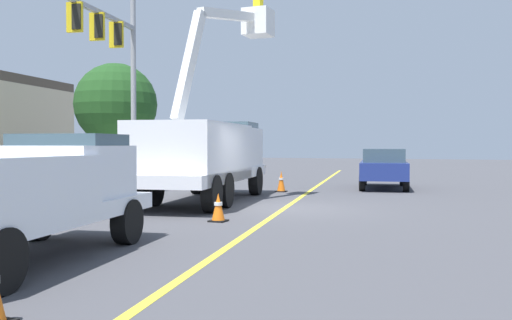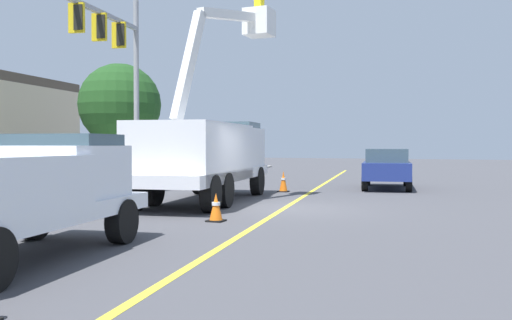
# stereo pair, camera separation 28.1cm
# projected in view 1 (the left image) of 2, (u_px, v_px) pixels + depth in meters

# --- Properties ---
(ground) EXTENTS (120.00, 120.00, 0.00)m
(ground) POSITION_uv_depth(u_px,v_px,m) (284.00, 208.00, 16.59)
(ground) COLOR #47474C
(sidewalk_far_side) EXTENTS (59.84, 12.83, 0.12)m
(sidewalk_far_side) POSITION_uv_depth(u_px,v_px,m) (33.00, 201.00, 18.32)
(sidewalk_far_side) COLOR #B2ADA3
(sidewalk_far_side) RESTS_ON ground
(lane_centre_stripe) EXTENTS (49.42, 7.89, 0.01)m
(lane_centre_stripe) POSITION_uv_depth(u_px,v_px,m) (284.00, 208.00, 16.59)
(lane_centre_stripe) COLOR yellow
(lane_centre_stripe) RESTS_ON ground
(utility_bucket_truck) EXTENTS (8.49, 3.74, 6.91)m
(utility_bucket_truck) POSITION_uv_depth(u_px,v_px,m) (206.00, 152.00, 18.59)
(utility_bucket_truck) COLOR white
(utility_bucket_truck) RESTS_ON ground
(service_pickup_truck) EXTENTS (5.86, 2.94, 2.06)m
(service_pickup_truck) POSITION_uv_depth(u_px,v_px,m) (20.00, 192.00, 9.01)
(service_pickup_truck) COLOR white
(service_pickup_truck) RESTS_ON ground
(passing_minivan) EXTENTS (5.04, 2.62, 1.69)m
(passing_minivan) POSITION_uv_depth(u_px,v_px,m) (384.00, 165.00, 24.26)
(passing_minivan) COLOR navy
(passing_minivan) RESTS_ON ground
(traffic_cone_mid_front) EXTENTS (0.40, 0.40, 0.70)m
(traffic_cone_mid_front) POSITION_uv_depth(u_px,v_px,m) (218.00, 208.00, 13.74)
(traffic_cone_mid_front) COLOR black
(traffic_cone_mid_front) RESTS_ON ground
(traffic_cone_mid_rear) EXTENTS (0.40, 0.40, 0.82)m
(traffic_cone_mid_rear) POSITION_uv_depth(u_px,v_px,m) (281.00, 182.00, 22.40)
(traffic_cone_mid_rear) COLOR black
(traffic_cone_mid_rear) RESTS_ON ground
(traffic_signal_mast) EXTENTS (5.44, 1.11, 7.81)m
(traffic_signal_mast) POSITION_uv_depth(u_px,v_px,m) (115.00, 56.00, 21.74)
(traffic_signal_mast) COLOR gray
(traffic_signal_mast) RESTS_ON ground
(street_tree_right) EXTENTS (3.97, 3.97, 5.80)m
(street_tree_right) POSITION_uv_depth(u_px,v_px,m) (116.00, 105.00, 27.42)
(street_tree_right) COLOR brown
(street_tree_right) RESTS_ON ground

